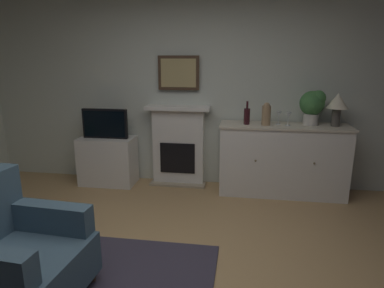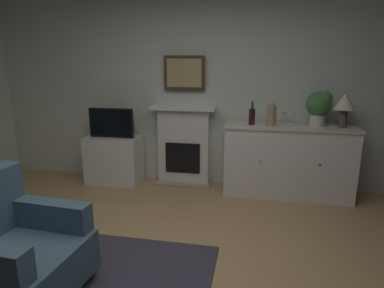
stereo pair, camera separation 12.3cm
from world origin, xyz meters
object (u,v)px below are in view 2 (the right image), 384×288
(sideboard_cabinet, at_px, (288,161))
(wine_glass_center, at_px, (294,116))
(tv_set, at_px, (111,123))
(framed_picture, at_px, (184,73))
(armchair, at_px, (12,251))
(wine_bottle, at_px, (252,116))
(table_lamp, at_px, (345,104))
(fireplace_unit, at_px, (184,145))
(wine_glass_left, at_px, (284,115))
(vase_decorative, at_px, (272,114))
(tv_cabinet, at_px, (114,160))
(potted_plant_small, at_px, (319,105))

(sideboard_cabinet, xyz_separation_m, wine_glass_center, (0.03, -0.03, 0.58))
(wine_glass_center, relative_size, tv_set, 0.27)
(framed_picture, xyz_separation_m, armchair, (-0.69, -2.59, -1.15))
(wine_bottle, bearing_deg, armchair, -124.47)
(table_lamp, relative_size, armchair, 0.43)
(framed_picture, height_order, armchair, framed_picture)
(fireplace_unit, xyz_separation_m, wine_glass_center, (1.42, -0.21, 0.49))
(wine_glass_left, xyz_separation_m, vase_decorative, (-0.16, -0.07, 0.02))
(tv_set, bearing_deg, framed_picture, 13.31)
(tv_cabinet, xyz_separation_m, armchair, (0.29, -2.38, 0.05))
(wine_bottle, distance_m, wine_glass_left, 0.40)
(framed_picture, relative_size, tv_cabinet, 0.73)
(tv_cabinet, bearing_deg, wine_glass_center, -1.20)
(framed_picture, xyz_separation_m, sideboard_cabinet, (1.38, -0.22, -1.07))
(sideboard_cabinet, relative_size, tv_cabinet, 2.13)
(wine_bottle, bearing_deg, wine_glass_left, 7.72)
(vase_decorative, bearing_deg, framed_picture, 166.66)
(fireplace_unit, relative_size, table_lamp, 2.75)
(sideboard_cabinet, relative_size, potted_plant_small, 3.72)
(vase_decorative, distance_m, tv_set, 2.13)
(fireplace_unit, bearing_deg, table_lamp, -5.11)
(wine_glass_center, bearing_deg, wine_bottle, 179.40)
(tv_cabinet, height_order, armchair, armchair)
(sideboard_cabinet, bearing_deg, wine_bottle, -176.40)
(sideboard_cabinet, xyz_separation_m, tv_cabinet, (-2.36, 0.02, -0.13))
(framed_picture, distance_m, table_lamp, 2.02)
(fireplace_unit, height_order, tv_cabinet, fireplace_unit)
(framed_picture, distance_m, wine_bottle, 1.08)
(wine_bottle, bearing_deg, framed_picture, 164.58)
(wine_glass_left, bearing_deg, tv_cabinet, -179.79)
(wine_glass_center, relative_size, potted_plant_small, 0.38)
(sideboard_cabinet, height_order, potted_plant_small, potted_plant_small)
(table_lamp, bearing_deg, tv_set, -179.84)
(framed_picture, bearing_deg, wine_glass_left, -8.66)
(framed_picture, height_order, potted_plant_small, framed_picture)
(tv_cabinet, bearing_deg, framed_picture, 12.01)
(wine_bottle, height_order, wine_glass_left, wine_bottle)
(potted_plant_small, xyz_separation_m, armchair, (-2.40, -2.41, -0.79))
(wine_bottle, xyz_separation_m, armchair, (-1.60, -2.33, -0.64))
(table_lamp, bearing_deg, wine_glass_left, 178.00)
(fireplace_unit, bearing_deg, potted_plant_small, -4.42)
(wine_glass_left, height_order, potted_plant_small, potted_plant_small)
(sideboard_cabinet, relative_size, wine_glass_left, 9.69)
(wine_bottle, height_order, tv_set, wine_bottle)
(fireplace_unit, distance_m, wine_glass_center, 1.51)
(armchair, bearing_deg, wine_bottle, 55.53)
(vase_decorative, bearing_deg, wine_glass_center, 3.24)
(fireplace_unit, bearing_deg, wine_glass_left, -6.71)
(wine_glass_left, xyz_separation_m, potted_plant_small, (0.40, 0.02, 0.13))
(table_lamp, xyz_separation_m, tv_cabinet, (-2.96, 0.02, -0.86))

